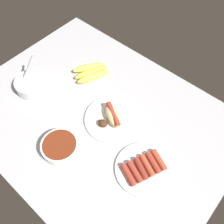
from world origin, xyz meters
The scene contains 6 objects.
ground_plane centered at (0.00, 0.00, -1.50)cm, with size 120.00×90.00×3.00cm, color #B2B2B7.
plate_sausages centered at (-31.17, 6.31, 1.20)cm, with size 22.87×22.87×3.52cm.
plate_hotdog_assembled centered at (-6.50, -3.26, 1.66)cm, with size 25.67×25.67×5.61cm.
bowl_coleslaw centered at (35.06, 8.71, 3.04)cm, with size 15.56×15.56×15.15cm.
banana_bunch centered at (19.75, -16.67, 1.80)cm, with size 17.35×19.64×3.65cm.
bowl_chili centered at (-0.44, 22.04, 2.56)cm, with size 15.41×15.41×4.65cm.
Camera 1 is at (-46.06, 42.31, 94.83)cm, focal length 39.98 mm.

